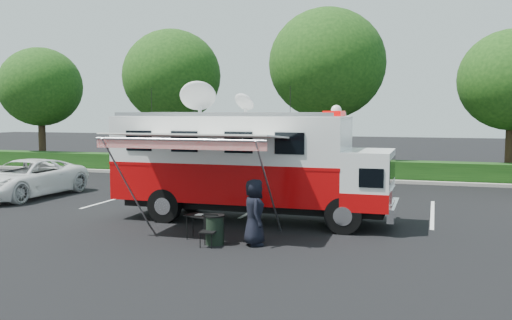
{
  "coord_description": "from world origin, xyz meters",
  "views": [
    {
      "loc": [
        5.51,
        -17.03,
        3.51
      ],
      "look_at": [
        0.0,
        0.5,
        1.9
      ],
      "focal_mm": 40.0,
      "sensor_mm": 36.0,
      "label": 1
    }
  ],
  "objects_px": {
    "white_suv": "(26,197)",
    "command_truck": "(249,164)",
    "folding_table": "(201,217)",
    "trash_bin": "(215,230)"
  },
  "relations": [
    {
      "from": "command_truck",
      "to": "trash_bin",
      "type": "relative_size",
      "value": 11.34
    },
    {
      "from": "command_truck",
      "to": "trash_bin",
      "type": "distance_m",
      "value": 3.63
    },
    {
      "from": "white_suv",
      "to": "folding_table",
      "type": "bearing_deg",
      "value": -23.73
    },
    {
      "from": "white_suv",
      "to": "trash_bin",
      "type": "xyz_separation_m",
      "value": [
        10.33,
        -5.33,
        0.39
      ]
    },
    {
      "from": "folding_table",
      "to": "white_suv",
      "type": "bearing_deg",
      "value": 153.55
    },
    {
      "from": "white_suv",
      "to": "command_truck",
      "type": "bearing_deg",
      "value": -8.36
    },
    {
      "from": "folding_table",
      "to": "trash_bin",
      "type": "xyz_separation_m",
      "value": [
        0.61,
        -0.49,
        -0.22
      ]
    },
    {
      "from": "white_suv",
      "to": "trash_bin",
      "type": "relative_size",
      "value": 6.98
    },
    {
      "from": "command_truck",
      "to": "white_suv",
      "type": "relative_size",
      "value": 1.62
    },
    {
      "from": "white_suv",
      "to": "trash_bin",
      "type": "bearing_deg",
      "value": -24.55
    }
  ]
}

